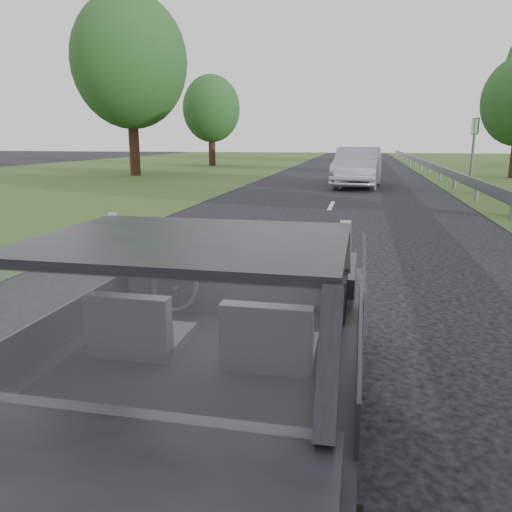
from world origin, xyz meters
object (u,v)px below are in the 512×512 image
at_px(subject_car, 216,335).
at_px(cat, 256,259).
at_px(other_car, 358,167).
at_px(highway_sign, 473,153).

xyz_separation_m(subject_car, cat, (0.13, 0.63, 0.36)).
xyz_separation_m(subject_car, other_car, (0.65, 18.44, 0.08)).
bearing_deg(subject_car, highway_sign, 74.91).
bearing_deg(subject_car, other_car, 87.98).
bearing_deg(highway_sign, other_car, -168.54).
bearing_deg(other_car, highway_sign, 17.58).
distance_m(other_car, highway_sign, 4.80).
distance_m(subject_car, highway_sign, 20.28).
height_order(subject_car, other_car, other_car).
relative_size(subject_car, cat, 6.66).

